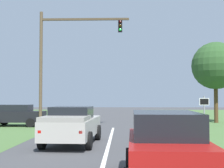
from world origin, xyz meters
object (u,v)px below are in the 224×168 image
object	(u,v)px
keep_moving_sign	(204,110)
crossing_suv_far	(16,115)
red_suv_near	(166,146)
traffic_light	(62,52)
pickup_truck_lead	(72,125)
oak_tree_right	(215,66)

from	to	relation	value
keep_moving_sign	crossing_suv_far	bearing A→B (deg)	157.79
red_suv_near	traffic_light	world-z (taller)	traffic_light
pickup_truck_lead	keep_moving_sign	world-z (taller)	keep_moving_sign
pickup_truck_lead	oak_tree_right	size ratio (longest dim) A/B	0.74
crossing_suv_far	traffic_light	bearing A→B (deg)	-16.51
oak_tree_right	pickup_truck_lead	bearing A→B (deg)	-128.50
pickup_truck_lead	traffic_light	distance (m)	10.12
pickup_truck_lead	crossing_suv_far	size ratio (longest dim) A/B	1.24
red_suv_near	crossing_suv_far	distance (m)	19.20
pickup_truck_lead	red_suv_near	bearing A→B (deg)	-62.60
red_suv_near	crossing_suv_far	bearing A→B (deg)	119.78
red_suv_near	pickup_truck_lead	size ratio (longest dim) A/B	0.86
pickup_truck_lead	crossing_suv_far	distance (m)	11.46
red_suv_near	pickup_truck_lead	distance (m)	7.75
pickup_truck_lead	crossing_suv_far	world-z (taller)	pickup_truck_lead
crossing_suv_far	oak_tree_right	bearing A→B (deg)	13.20
red_suv_near	pickup_truck_lead	bearing A→B (deg)	117.40
pickup_truck_lead	traffic_light	world-z (taller)	traffic_light
traffic_light	keep_moving_sign	world-z (taller)	traffic_light
keep_moving_sign	oak_tree_right	xyz separation A→B (m)	(3.48, 9.45, 3.63)
pickup_truck_lead	keep_moving_sign	distance (m)	8.63
red_suv_near	traffic_light	xyz separation A→B (m)	(-5.74, 15.54, 4.73)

